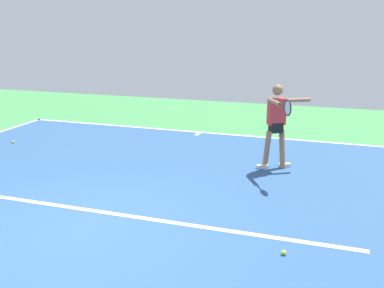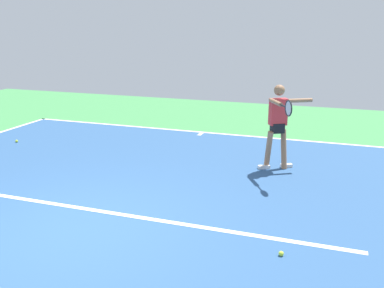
# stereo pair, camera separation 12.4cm
# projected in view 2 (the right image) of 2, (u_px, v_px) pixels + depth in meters

# --- Properties ---
(ground_plane) EXTENTS (22.01, 22.01, 0.00)m
(ground_plane) POSITION_uv_depth(u_px,v_px,m) (72.00, 231.00, 6.08)
(ground_plane) COLOR #428E4C
(court_surface) EXTENTS (10.56, 12.32, 0.00)m
(court_surface) POSITION_uv_depth(u_px,v_px,m) (72.00, 231.00, 6.08)
(court_surface) COLOR #2D5484
(court_surface) RESTS_ON ground_plane
(court_line_baseline_near) EXTENTS (10.56, 0.10, 0.01)m
(court_line_baseline_near) POSITION_uv_depth(u_px,v_px,m) (203.00, 132.00, 11.63)
(court_line_baseline_near) COLOR white
(court_line_baseline_near) RESTS_ON ground_plane
(court_line_service) EXTENTS (7.92, 0.10, 0.01)m
(court_line_service) POSITION_uv_depth(u_px,v_px,m) (99.00, 211.00, 6.72)
(court_line_service) COLOR white
(court_line_service) RESTS_ON ground_plane
(court_line_centre_mark) EXTENTS (0.10, 0.30, 0.01)m
(court_line_centre_mark) POSITION_uv_depth(u_px,v_px,m) (201.00, 134.00, 11.45)
(court_line_centre_mark) COLOR white
(court_line_centre_mark) RESTS_ON ground_plane
(tennis_player) EXTENTS (0.97, 1.36, 1.72)m
(tennis_player) POSITION_uv_depth(u_px,v_px,m) (279.00, 121.00, 8.44)
(tennis_player) COLOR #9E7051
(tennis_player) RESTS_ON ground_plane
(tennis_ball_centre_court) EXTENTS (0.07, 0.07, 0.07)m
(tennis_ball_centre_court) POSITION_uv_depth(u_px,v_px,m) (17.00, 141.00, 10.63)
(tennis_ball_centre_court) COLOR #CCE033
(tennis_ball_centre_court) RESTS_ON ground_plane
(tennis_ball_by_sideline) EXTENTS (0.07, 0.07, 0.07)m
(tennis_ball_by_sideline) POSITION_uv_depth(u_px,v_px,m) (281.00, 254.00, 5.41)
(tennis_ball_by_sideline) COLOR #C6E53D
(tennis_ball_by_sideline) RESTS_ON ground_plane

